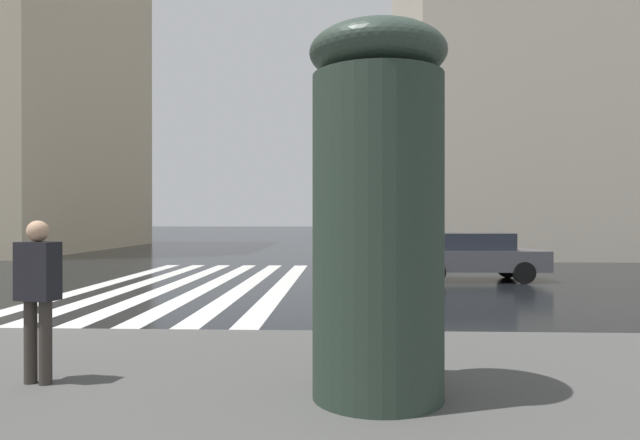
% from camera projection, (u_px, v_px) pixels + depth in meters
% --- Properties ---
extents(ground_plane, '(220.00, 220.00, 0.00)m').
position_uv_depth(ground_plane, '(94.00, 307.00, 11.88)').
color(ground_plane, black).
extents(zebra_crossing, '(13.00, 5.50, 0.01)m').
position_uv_depth(zebra_crossing, '(193.00, 285.00, 15.83)').
color(zebra_crossing, silver).
rests_on(zebra_crossing, ground_plane).
extents(haussmann_block_corner, '(15.55, 21.87, 21.85)m').
position_uv_depth(haussmann_block_corner, '(605.00, 56.00, 31.29)').
color(haussmann_block_corner, beige).
rests_on(haussmann_block_corner, ground_plane).
extents(billboard_column, '(1.30, 1.30, 3.55)m').
position_uv_depth(billboard_column, '(378.00, 206.00, 5.44)').
color(billboard_column, '#28382D').
rests_on(billboard_column, sidewalk_pavement).
extents(car_dark_grey, '(1.85, 4.10, 1.41)m').
position_uv_depth(car_dark_grey, '(471.00, 255.00, 17.00)').
color(car_dark_grey, '#4C4C51').
rests_on(car_dark_grey, ground_plane).
extents(pedestrian_by_billboard, '(0.32, 0.44, 1.68)m').
position_uv_depth(pedestrian_by_billboard, '(38.00, 288.00, 5.89)').
color(pedestrian_by_billboard, black).
rests_on(pedestrian_by_billboard, sidewalk_pavement).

